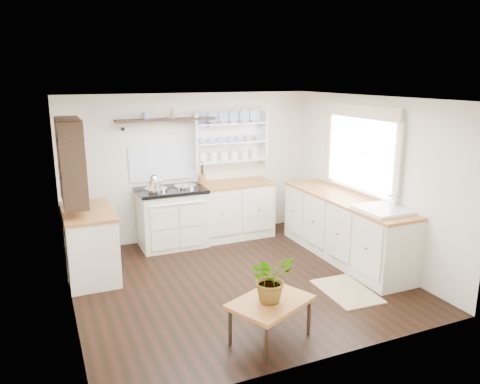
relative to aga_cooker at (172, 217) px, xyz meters
name	(u,v)px	position (x,y,z in m)	size (l,w,h in m)	color
floor	(238,280)	(0.42, -1.57, -0.46)	(4.00, 3.80, 0.01)	black
wall_back	(190,167)	(0.42, 0.33, 0.69)	(4.00, 0.02, 2.30)	beige
wall_right	(369,180)	(2.42, -1.57, 0.69)	(0.02, 3.80, 2.30)	beige
wall_left	(65,212)	(-1.58, -1.57, 0.69)	(0.02, 3.80, 2.30)	beige
ceiling	(238,98)	(0.42, -1.57, 1.84)	(4.00, 3.80, 0.01)	white
window	(361,149)	(2.37, -1.42, 1.10)	(0.08, 1.55, 1.22)	white
aga_cooker	(172,217)	(0.00, 0.00, 0.00)	(1.01, 0.70, 0.94)	beige
back_cabinets	(233,209)	(1.02, 0.03, 0.00)	(1.27, 0.63, 0.90)	#EDE7CC
right_cabinets	(344,227)	(2.12, -1.47, 0.00)	(0.62, 2.43, 0.90)	#EDE7CC
belfast_sink	(381,219)	(2.12, -2.22, 0.34)	(0.55, 0.60, 0.45)	white
left_cabinets	(90,243)	(-1.28, -0.67, 0.00)	(0.62, 1.13, 0.90)	#EDE7CC
plate_rack	(229,139)	(1.07, 0.29, 1.09)	(1.20, 0.22, 0.90)	white
high_shelf	(166,120)	(0.02, 0.21, 1.45)	(1.50, 0.29, 0.16)	black
left_shelving	(71,160)	(-1.42, -0.67, 1.09)	(0.28, 0.80, 1.05)	black
kettle	(154,183)	(-0.28, -0.12, 0.59)	(0.19, 0.19, 0.23)	silver
utensil_crock	(202,179)	(0.53, 0.11, 0.52)	(0.12, 0.12, 0.14)	brown
center_table	(271,305)	(0.16, -2.97, -0.08)	(0.94, 0.83, 0.42)	brown
potted_plant	(271,278)	(0.16, -2.97, 0.20)	(0.43, 0.37, 0.48)	#3F7233
floor_rug	(346,291)	(1.50, -2.41, -0.45)	(0.55, 0.85, 0.02)	brown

